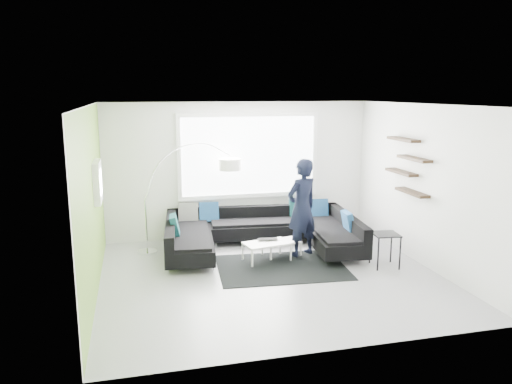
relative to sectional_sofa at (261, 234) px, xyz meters
The scene contains 9 objects.
ground 1.37m from the sectional_sofa, 97.61° to the right, with size 5.50×5.50×0.00m, color gray.
room_shell 1.84m from the sectional_sofa, 97.08° to the right, with size 5.54×5.04×2.82m.
sectional_sofa is the anchor object (origin of this frame).
rug 1.02m from the sectional_sofa, 83.21° to the right, with size 2.20×1.60×0.01m, color black.
coffee_table 0.49m from the sectional_sofa, 73.80° to the right, with size 1.04×0.61×0.34m, color white.
arc_lamp 2.27m from the sectional_sofa, 168.72° to the left, with size 1.90×0.56×2.05m, color silver, non-canonical shape.
side_table 2.30m from the sectional_sofa, 35.29° to the right, with size 0.43×0.43×0.59m, color black.
person 0.96m from the sectional_sofa, 30.92° to the right, with size 0.78×0.66×1.81m, color black.
laptop 0.46m from the sectional_sofa, 89.03° to the right, with size 0.38×0.26×0.03m, color black.
Camera 1 is at (-2.12, -7.53, 3.01)m, focal length 35.00 mm.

